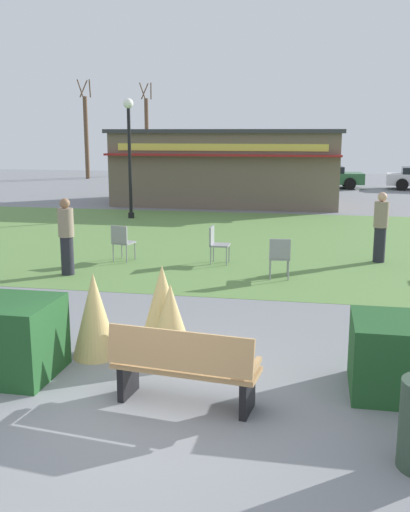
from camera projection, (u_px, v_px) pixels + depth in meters
name	position (u px, v px, depth m)	size (l,w,h in m)	color
ground_plane	(132.00, 421.00, 6.45)	(80.00, 80.00, 0.00)	slate
lawn_patch	(249.00, 241.00, 17.00)	(36.00, 12.00, 0.01)	#5B8442
park_bench	(184.00, 367.00, 6.69)	(1.75, 0.73, 0.95)	tan
ornamental_grass_behind_left	(163.00, 310.00, 8.25)	(0.75, 0.75, 1.30)	tan
ornamental_grass_behind_right	(171.00, 323.00, 7.98)	(0.68, 0.68, 1.11)	tan
ornamental_grass_behind_center	(94.00, 315.00, 8.18)	(0.64, 0.64, 1.21)	tan
lamppost_far	(129.00, 144.00, 20.99)	(0.36, 0.36, 4.23)	black
food_kiosk	(229.00, 166.00, 25.85)	(9.67, 5.36, 3.18)	#6B5B4C
cafe_chair_west	(280.00, 255.00, 12.53)	(0.48, 0.48, 0.89)	gray
cafe_chair_east	(216.00, 242.00, 14.04)	(0.44, 0.44, 0.89)	gray
cafe_chair_north	(122.00, 240.00, 14.25)	(0.53, 0.53, 0.89)	gray
person_strolling	(381.00, 227.00, 14.12)	(0.34, 0.34, 1.69)	#23232D
person_standing	(66.00, 236.00, 12.86)	(0.34, 0.34, 1.69)	#23232D
parked_car_west_slot	(230.00, 175.00, 33.88)	(4.35, 2.36, 1.20)	navy
parked_car_center_slot	(324.00, 176.00, 32.91)	(4.33, 2.32, 1.20)	#2D6638
tree_left_bg	(86.00, 135.00, 38.97)	(0.91, 0.96, 6.39)	brown
tree_right_bg	(147.00, 135.00, 41.97)	(0.91, 0.96, 6.42)	brown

